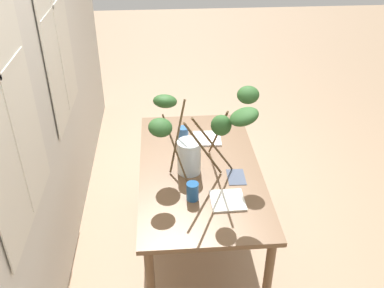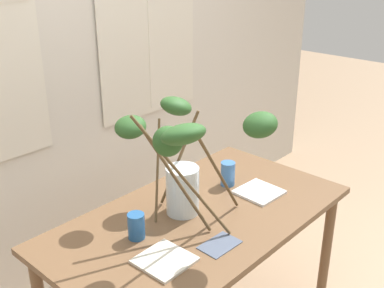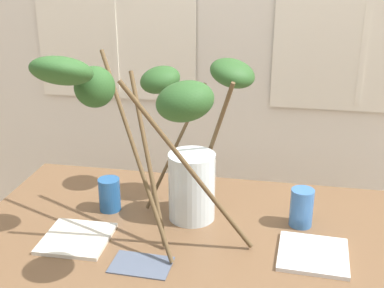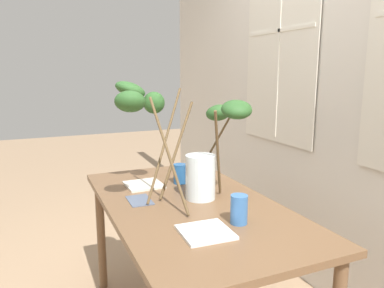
# 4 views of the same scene
# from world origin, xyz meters

# --- Properties ---
(back_wall_with_windows) EXTENTS (5.00, 0.14, 2.86)m
(back_wall_with_windows) POSITION_xyz_m (0.00, 1.01, 1.44)
(back_wall_with_windows) COLOR beige
(back_wall_with_windows) RESTS_ON ground
(dining_table) EXTENTS (1.47, 0.81, 0.78)m
(dining_table) POSITION_xyz_m (0.00, 0.00, 0.69)
(dining_table) COLOR brown
(dining_table) RESTS_ON ground
(vase_with_branches) EXTENTS (0.63, 0.74, 0.63)m
(vase_with_branches) POSITION_xyz_m (-0.09, 0.02, 1.10)
(vase_with_branches) COLOR silver
(vase_with_branches) RESTS_ON dining_table
(drinking_glass_blue_left) EXTENTS (0.07, 0.07, 0.12)m
(drinking_glass_blue_left) POSITION_xyz_m (-0.33, 0.07, 0.84)
(drinking_glass_blue_left) COLOR #235693
(drinking_glass_blue_left) RESTS_ON dining_table
(drinking_glass_blue_right) EXTENTS (0.08, 0.08, 0.13)m
(drinking_glass_blue_right) POSITION_xyz_m (0.33, 0.09, 0.84)
(drinking_glass_blue_right) COLOR #386BAD
(drinking_glass_blue_right) RESTS_ON dining_table
(plate_square_left) EXTENTS (0.21, 0.21, 0.01)m
(plate_square_left) POSITION_xyz_m (-0.36, -0.14, 0.78)
(plate_square_left) COLOR silver
(plate_square_left) RESTS_ON dining_table
(plate_square_right) EXTENTS (0.21, 0.21, 0.01)m
(plate_square_right) POSITION_xyz_m (0.36, -0.09, 0.78)
(plate_square_right) COLOR white
(plate_square_right) RESTS_ON dining_table
(napkin_folded) EXTENTS (0.18, 0.12, 0.00)m
(napkin_folded) POSITION_xyz_m (-0.13, -0.23, 0.78)
(napkin_folded) COLOR #4C566B
(napkin_folded) RESTS_ON dining_table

